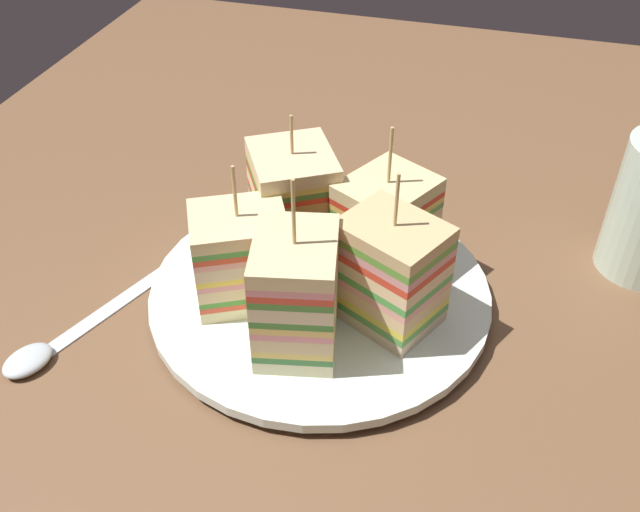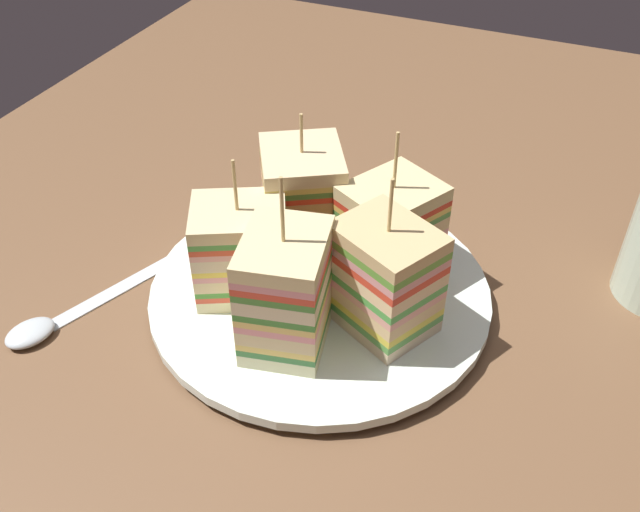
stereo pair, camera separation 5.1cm
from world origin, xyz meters
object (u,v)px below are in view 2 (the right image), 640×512
object	(u,v)px
plate	(320,293)
sandwich_wedge_4	(390,230)
sandwich_wedge_3	(385,278)
spoon	(54,321)
sandwich_wedge_2	(280,290)
sandwich_wedge_0	(303,200)
sandwich_wedge_1	(242,250)

from	to	relation	value
plate	sandwich_wedge_4	world-z (taller)	sandwich_wedge_4
sandwich_wedge_3	spoon	world-z (taller)	sandwich_wedge_3
sandwich_wedge_2	spoon	distance (cm)	17.55
sandwich_wedge_0	sandwich_wedge_4	world-z (taller)	sandwich_wedge_4
sandwich_wedge_2	spoon	xyz separation A→B (cm)	(-4.40, 16.18, -5.19)
spoon	sandwich_wedge_2	bearing A→B (deg)	126.64
plate	sandwich_wedge_0	distance (cm)	7.26
sandwich_wedge_1	sandwich_wedge_4	world-z (taller)	sandwich_wedge_4
plate	sandwich_wedge_1	distance (cm)	6.88
sandwich_wedge_2	sandwich_wedge_3	distance (cm)	7.00
sandwich_wedge_0	sandwich_wedge_2	bearing A→B (deg)	-14.00
sandwich_wedge_0	sandwich_wedge_2	size ratio (longest dim) A/B	0.87
sandwich_wedge_1	sandwich_wedge_2	xyz separation A→B (cm)	(-3.31, -4.69, 0.65)
sandwich_wedge_2	sandwich_wedge_3	xyz separation A→B (cm)	(4.02, -5.73, -0.21)
sandwich_wedge_0	spoon	world-z (taller)	sandwich_wedge_0
sandwich_wedge_4	spoon	world-z (taller)	sandwich_wedge_4
sandwich_wedge_2	spoon	bearing A→B (deg)	93.02
sandwich_wedge_3	sandwich_wedge_4	size ratio (longest dim) A/B	1.01
sandwich_wedge_0	sandwich_wedge_2	world-z (taller)	sandwich_wedge_2
sandwich_wedge_0	spoon	bearing A→B (deg)	-73.23
plate	sandwich_wedge_1	bearing A→B (deg)	113.65
sandwich_wedge_0	sandwich_wedge_3	world-z (taller)	sandwich_wedge_3
sandwich_wedge_3	spoon	bearing A→B (deg)	48.08
sandwich_wedge_2	sandwich_wedge_0	bearing A→B (deg)	4.39
plate	sandwich_wedge_3	size ratio (longest dim) A/B	2.12
sandwich_wedge_4	plate	bearing A→B (deg)	-15.14
spoon	sandwich_wedge_1	bearing A→B (deg)	145.29
sandwich_wedge_0	sandwich_wedge_1	xyz separation A→B (cm)	(-6.64, 1.72, -0.60)
sandwich_wedge_1	sandwich_wedge_2	bearing A→B (deg)	-62.16
sandwich_wedge_1	spoon	xyz separation A→B (cm)	(-7.71, 11.49, -4.53)
sandwich_wedge_0	sandwich_wedge_3	bearing A→B (deg)	25.11
sandwich_wedge_2	sandwich_wedge_4	xyz separation A→B (cm)	(9.57, -4.19, -0.51)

